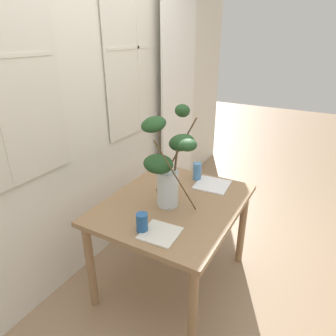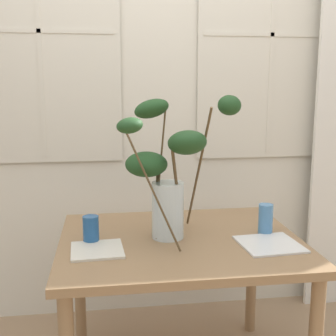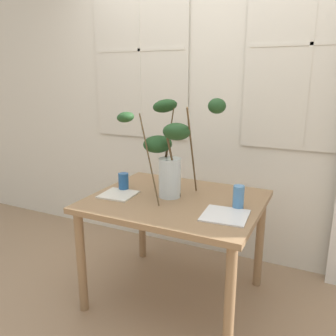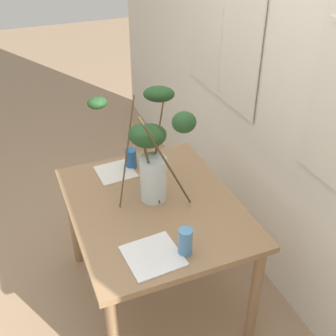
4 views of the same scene
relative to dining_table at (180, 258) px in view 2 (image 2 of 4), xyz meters
The scene contains 7 objects.
back_wall_with_windows 1.08m from the dining_table, 90.00° to the left, with size 5.73×0.14×2.66m.
dining_table is the anchor object (origin of this frame).
vase_with_branches 0.43m from the dining_table, 167.40° to the left, with size 0.63×0.50×0.68m.
drinking_glass_blue_left 0.45m from the dining_table, behind, with size 0.07×0.07×0.13m, color #235693.
drinking_glass_blue_right 0.46m from the dining_table, ahead, with size 0.07×0.07×0.15m, color #4C84BC.
plate_square_left 0.42m from the dining_table, 163.69° to the right, with size 0.23×0.23×0.01m, color silver.
plate_square_right 0.43m from the dining_table, 21.12° to the right, with size 0.26×0.26×0.01m, color white.
Camera 2 is at (-0.34, -1.97, 1.48)m, focal length 47.27 mm.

